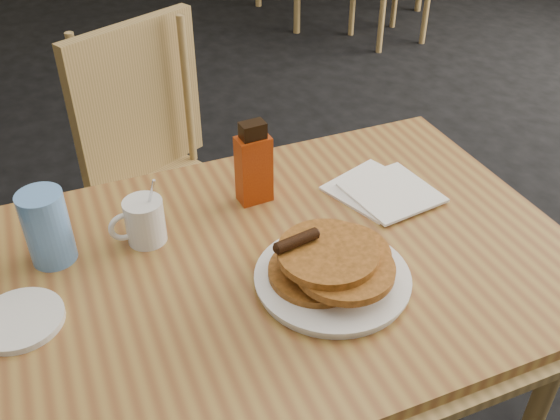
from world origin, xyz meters
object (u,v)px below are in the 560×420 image
object	(u,v)px
main_table	(274,277)
syrup_bottle	(254,165)
coffee_mug	(144,221)
pancake_plate	(332,270)
blue_tumbler	(47,227)
chair_main_far	(154,161)

from	to	relation	value
main_table	syrup_bottle	bearing A→B (deg)	75.85
coffee_mug	pancake_plate	bearing A→B (deg)	-56.46
pancake_plate	blue_tumbler	distance (m)	0.52
chair_main_far	coffee_mug	xyz separation A→B (m)	(-0.17, -0.58, 0.24)
chair_main_far	pancake_plate	world-z (taller)	chair_main_far
coffee_mug	syrup_bottle	xyz separation A→B (m)	(0.25, 0.03, 0.04)
chair_main_far	syrup_bottle	world-z (taller)	chair_main_far
main_table	blue_tumbler	distance (m)	0.43
coffee_mug	chair_main_far	bearing A→B (deg)	62.55
main_table	pancake_plate	bearing A→B (deg)	-57.67
coffee_mug	syrup_bottle	distance (m)	0.25
chair_main_far	blue_tumbler	xyz separation A→B (m)	(-0.34, -0.56, 0.26)
syrup_bottle	blue_tumbler	bearing A→B (deg)	-178.90
coffee_mug	syrup_bottle	size ratio (longest dim) A/B	0.78
main_table	chair_main_far	bearing A→B (deg)	91.95
coffee_mug	blue_tumbler	xyz separation A→B (m)	(-0.17, 0.02, 0.03)
coffee_mug	blue_tumbler	distance (m)	0.17
chair_main_far	blue_tumbler	distance (m)	0.71
main_table	syrup_bottle	distance (m)	0.24
coffee_mug	syrup_bottle	world-z (taller)	syrup_bottle
main_table	syrup_bottle	xyz separation A→B (m)	(0.05, 0.19, 0.13)
pancake_plate	coffee_mug	bearing A→B (deg)	134.62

